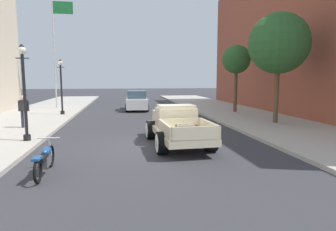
% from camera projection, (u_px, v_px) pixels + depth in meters
% --- Properties ---
extents(ground_plane, '(140.00, 140.00, 0.00)m').
position_uv_depth(ground_plane, '(154.00, 145.00, 11.60)').
color(ground_plane, '#333338').
extents(sidewalk_right, '(5.50, 64.00, 0.15)m').
position_uv_depth(sidewalk_right, '(319.00, 138.00, 12.73)').
color(sidewalk_right, '#ADA89E').
rests_on(sidewalk_right, ground).
extents(hotrod_truck_cream, '(2.34, 5.00, 1.58)m').
position_uv_depth(hotrod_truck_cream, '(176.00, 125.00, 11.89)').
color(hotrod_truck_cream, beige).
rests_on(hotrod_truck_cream, ground).
extents(motorcycle_parked, '(0.62, 2.12, 0.93)m').
position_uv_depth(motorcycle_parked, '(45.00, 159.00, 8.02)').
color(motorcycle_parked, black).
rests_on(motorcycle_parked, ground).
extents(car_background_white, '(2.00, 4.37, 1.65)m').
position_uv_depth(car_background_white, '(137.00, 101.00, 24.63)').
color(car_background_white, silver).
rests_on(car_background_white, ground).
extents(pedestrian_sidewalk_left, '(0.53, 0.22, 1.65)m').
position_uv_depth(pedestrian_sidewalk_left, '(24.00, 109.00, 14.87)').
color(pedestrian_sidewalk_left, '#232847').
rests_on(pedestrian_sidewalk_left, sidewalk_left).
extents(street_lamp_near, '(0.50, 0.32, 3.85)m').
position_uv_depth(street_lamp_near, '(24.00, 85.00, 11.55)').
color(street_lamp_near, black).
rests_on(street_lamp_near, sidewalk_left).
extents(street_lamp_far, '(0.50, 0.32, 3.85)m').
position_uv_depth(street_lamp_far, '(61.00, 82.00, 20.33)').
color(street_lamp_far, black).
rests_on(street_lamp_far, sidewalk_left).
extents(flagpole, '(1.74, 0.16, 9.16)m').
position_uv_depth(flagpole, '(56.00, 41.00, 24.40)').
color(flagpole, '#B2B2B7').
rests_on(flagpole, sidewalk_left).
extents(street_tree_nearest, '(3.37, 3.37, 6.13)m').
position_uv_depth(street_tree_nearest, '(279.00, 44.00, 16.19)').
color(street_tree_nearest, brown).
rests_on(street_tree_nearest, sidewalk_right).
extents(street_tree_second, '(2.12, 2.12, 5.00)m').
position_uv_depth(street_tree_second, '(236.00, 60.00, 21.83)').
color(street_tree_second, brown).
rests_on(street_tree_second, sidewalk_right).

